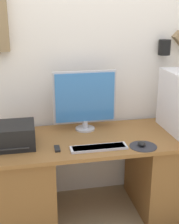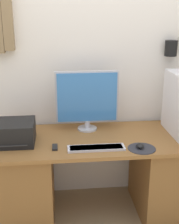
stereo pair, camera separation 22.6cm
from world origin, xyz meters
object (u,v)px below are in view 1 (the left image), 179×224
(mouse, at_px, (142,144))
(computer_tower, at_px, (179,102))
(keyboard, at_px, (99,148))
(monitor, at_px, (85,99))
(printer, at_px, (14,135))
(remote_control, at_px, (57,149))

(mouse, xyz_separation_m, computer_tower, (0.42, 0.26, 0.24))
(mouse, bearing_deg, keyboard, 175.93)
(computer_tower, bearing_deg, keyboard, -162.67)
(monitor, distance_m, printer, 0.67)
(mouse, distance_m, remote_control, 0.65)
(mouse, height_order, remote_control, mouse)
(monitor, distance_m, keyboard, 0.50)
(monitor, relative_size, remote_control, 5.33)
(monitor, bearing_deg, printer, -159.12)
(keyboard, bearing_deg, computer_tower, 17.33)
(monitor, xyz_separation_m, keyboard, (0.03, -0.42, -0.27))
(keyboard, xyz_separation_m, printer, (-0.63, 0.19, 0.08))
(printer, height_order, remote_control, printer)
(printer, xyz_separation_m, remote_control, (0.32, -0.14, -0.08))
(mouse, xyz_separation_m, printer, (-0.97, 0.21, 0.06))
(monitor, height_order, computer_tower, monitor)
(computer_tower, relative_size, printer, 1.62)
(keyboard, distance_m, mouse, 0.34)
(mouse, relative_size, computer_tower, 0.15)
(keyboard, distance_m, remote_control, 0.32)
(printer, distance_m, remote_control, 0.36)
(monitor, bearing_deg, keyboard, -86.01)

